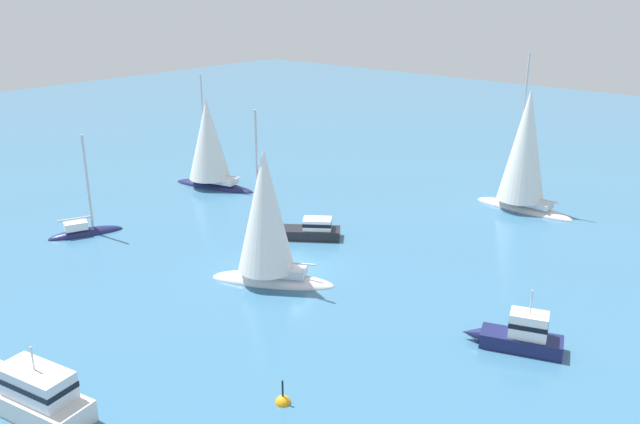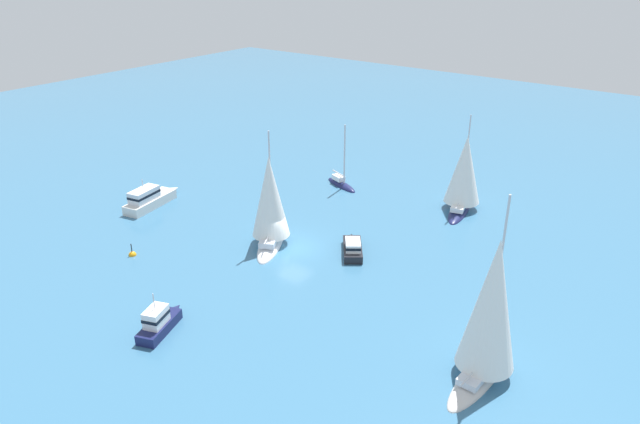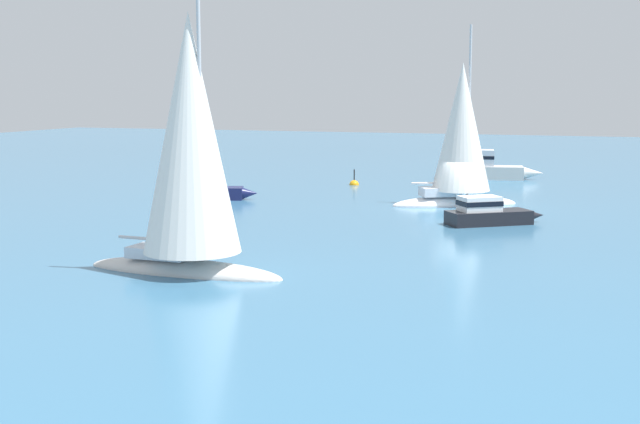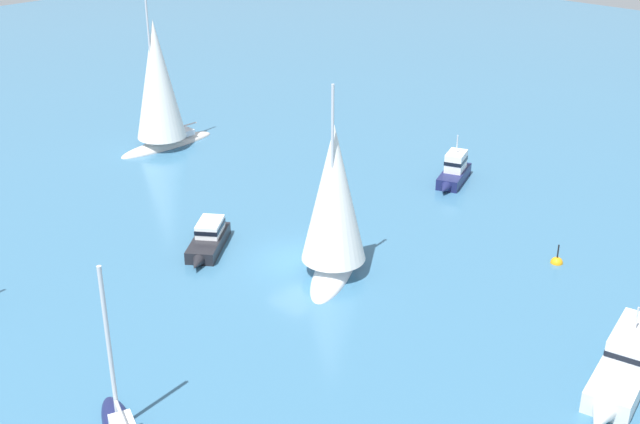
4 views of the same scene
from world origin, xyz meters
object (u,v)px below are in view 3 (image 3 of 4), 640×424
object	(u,v)px
sloop_2	(189,151)
powerboat_1	(489,213)
powerboat	(482,167)
channel_buoy	(354,185)
motor_cruiser	(212,187)
sloop_1	(460,140)

from	to	relation	value
sloop_2	powerboat_1	bearing A→B (deg)	63.08
powerboat	channel_buoy	xyz separation A→B (m)	(-7.04, 7.50, -0.85)
channel_buoy	powerboat_1	bearing A→B (deg)	-141.99
motor_cruiser	sloop_1	size ratio (longest dim) A/B	0.45
powerboat_1	sloop_2	size ratio (longest dim) A/B	0.39
powerboat_1	channel_buoy	distance (m)	18.56
powerboat_1	sloop_1	world-z (taller)	sloop_1
sloop_1	channel_buoy	bearing A→B (deg)	108.31
powerboat_1	motor_cruiser	xyz separation A→B (m)	(4.22, 16.98, 0.18)
motor_cruiser	powerboat_1	bearing A→B (deg)	-33.94
powerboat_1	sloop_2	bearing A→B (deg)	-154.77
sloop_1	sloop_2	size ratio (longest dim) A/B	0.87
powerboat_1	sloop_2	xyz separation A→B (m)	(-14.95, 8.18, 3.79)
sloop_1	powerboat	bearing A→B (deg)	65.12
sloop_2	channel_buoy	size ratio (longest dim) A/B	8.76
powerboat	sloop_2	xyz separation A→B (m)	(-36.61, 4.26, 3.50)
powerboat	channel_buoy	size ratio (longest dim) A/B	5.40
motor_cruiser	sloop_1	distance (m)	14.76
motor_cruiser	channel_buoy	size ratio (longest dim) A/B	3.40
powerboat_1	sloop_1	xyz separation A→B (m)	(6.72, 2.72, 3.08)
powerboat	motor_cruiser	distance (m)	21.79
sloop_1	sloop_2	xyz separation A→B (m)	(-21.67, 5.47, 0.71)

